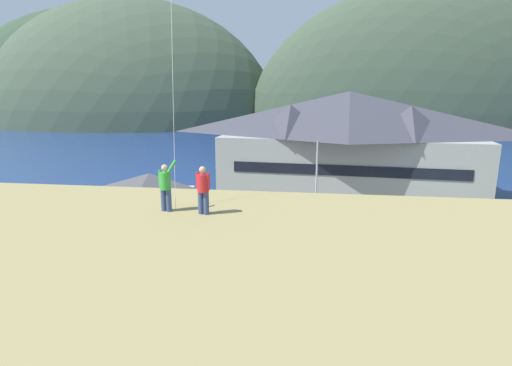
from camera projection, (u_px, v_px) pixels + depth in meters
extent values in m
plane|color=#66604C|center=(252.00, 274.00, 26.14)|extent=(600.00, 600.00, 0.00)
cube|color=gray|center=(262.00, 245.00, 30.96)|extent=(40.00, 20.00, 0.10)
cube|color=navy|center=(293.00, 148.00, 84.11)|extent=(360.00, 84.00, 0.03)
ellipsoid|color=#334733|center=(94.00, 123.00, 152.79)|extent=(112.02, 54.41, 82.52)
ellipsoid|color=#42513D|center=(132.00, 123.00, 151.50)|extent=(110.54, 75.49, 87.97)
ellipsoid|color=#3D4C38|center=(410.00, 128.00, 129.22)|extent=(105.22, 48.02, 86.32)
cube|color=#999E99|center=(346.00, 165.00, 46.13)|extent=(28.73, 13.02, 6.77)
cube|color=black|center=(347.00, 171.00, 40.86)|extent=(23.69, 1.98, 1.10)
pyramid|color=#3D3D47|center=(349.00, 113.00, 44.83)|extent=(30.49, 14.24, 4.87)
pyramid|color=#3D3D47|center=(291.00, 120.00, 44.49)|extent=(6.41, 6.41, 3.41)
pyramid|color=#3D3D47|center=(410.00, 122.00, 41.89)|extent=(6.41, 6.41, 3.41)
cube|color=beige|center=(151.00, 207.00, 35.78)|extent=(6.94, 4.34, 3.11)
pyramid|color=#47474C|center=(150.00, 182.00, 35.26)|extent=(7.49, 4.77, 1.51)
cube|color=black|center=(141.00, 220.00, 33.77)|extent=(1.10, 0.06, 2.18)
cube|color=#756B5B|center=(304.00, 174.00, 49.47)|extent=(5.15, 4.66, 3.29)
pyramid|color=#47474C|center=(304.00, 155.00, 48.95)|extent=(5.57, 5.11, 1.38)
cube|color=black|center=(306.00, 182.00, 47.64)|extent=(1.09, 0.25, 2.30)
cube|color=#70604C|center=(294.00, 168.00, 60.07)|extent=(3.20, 12.89, 0.70)
cube|color=#A8A399|center=(269.00, 170.00, 58.69)|extent=(3.21, 7.76, 0.90)
cube|color=#B7B2A8|center=(269.00, 166.00, 58.58)|extent=(3.12, 7.52, 0.16)
cube|color=silver|center=(269.00, 162.00, 57.90)|extent=(1.92, 2.43, 1.10)
cube|color=silver|center=(346.00, 232.00, 31.58)|extent=(4.35, 2.19, 0.80)
cube|color=beige|center=(344.00, 223.00, 31.41)|extent=(2.24, 1.79, 0.70)
cube|color=black|center=(344.00, 223.00, 31.42)|extent=(2.29, 1.83, 0.32)
cylinder|color=black|center=(365.00, 241.00, 30.72)|extent=(0.66, 0.28, 0.64)
cylinder|color=black|center=(360.00, 233.00, 32.51)|extent=(0.66, 0.28, 0.64)
cylinder|color=black|center=(330.00, 241.00, 30.82)|extent=(0.66, 0.28, 0.64)
cylinder|color=black|center=(326.00, 233.00, 32.61)|extent=(0.66, 0.28, 0.64)
cube|color=red|center=(261.00, 255.00, 27.17)|extent=(4.27, 1.96, 0.80)
cube|color=#B11A15|center=(259.00, 244.00, 27.03)|extent=(2.16, 1.68, 0.70)
cube|color=black|center=(259.00, 245.00, 27.03)|extent=(2.20, 1.72, 0.32)
cylinder|color=black|center=(279.00, 267.00, 26.15)|extent=(0.65, 0.25, 0.64)
cylinder|color=black|center=(282.00, 256.00, 27.91)|extent=(0.65, 0.25, 0.64)
cylinder|color=black|center=(238.00, 264.00, 26.61)|extent=(0.65, 0.25, 0.64)
cylinder|color=black|center=(244.00, 254.00, 28.37)|extent=(0.65, 0.25, 0.64)
cube|color=slate|center=(94.00, 249.00, 28.18)|extent=(4.32, 2.09, 0.80)
cube|color=#5B5B5F|center=(95.00, 239.00, 28.00)|extent=(2.21, 1.75, 0.70)
cube|color=black|center=(95.00, 239.00, 28.01)|extent=(2.25, 1.78, 0.32)
cylinder|color=black|center=(82.00, 249.00, 29.24)|extent=(0.65, 0.26, 0.64)
cylinder|color=black|center=(69.00, 259.00, 27.46)|extent=(0.65, 0.26, 0.64)
cylinder|color=black|center=(119.00, 250.00, 29.07)|extent=(0.65, 0.26, 0.64)
cylinder|color=black|center=(108.00, 260.00, 27.29)|extent=(0.65, 0.26, 0.64)
cube|color=navy|center=(468.00, 278.00, 23.75)|extent=(4.30, 2.05, 0.80)
cube|color=navy|center=(467.00, 266.00, 23.59)|extent=(2.19, 1.72, 0.70)
cube|color=black|center=(467.00, 267.00, 23.60)|extent=(2.24, 1.76, 0.32)
cylinder|color=black|center=(499.00, 293.00, 22.85)|extent=(0.65, 0.26, 0.64)
cylinder|color=black|center=(484.00, 278.00, 24.63)|extent=(0.65, 0.26, 0.64)
cylinder|color=black|center=(449.00, 291.00, 23.04)|extent=(0.65, 0.26, 0.64)
cylinder|color=black|center=(438.00, 277.00, 24.83)|extent=(0.65, 0.26, 0.64)
cube|color=navy|center=(64.00, 223.00, 33.76)|extent=(4.24, 1.91, 0.80)
cube|color=navy|center=(62.00, 214.00, 33.61)|extent=(2.14, 1.65, 0.70)
cube|color=black|center=(62.00, 215.00, 33.62)|extent=(2.18, 1.69, 0.32)
cylinder|color=black|center=(74.00, 232.00, 32.82)|extent=(0.65, 0.24, 0.64)
cylinder|color=black|center=(86.00, 224.00, 34.60)|extent=(0.65, 0.24, 0.64)
cylinder|color=black|center=(43.00, 230.00, 33.11)|extent=(0.65, 0.24, 0.64)
cylinder|color=black|center=(56.00, 223.00, 34.89)|extent=(0.65, 0.24, 0.64)
cube|color=red|center=(213.00, 229.00, 32.22)|extent=(4.32, 2.09, 0.80)
cube|color=#B11A15|center=(215.00, 220.00, 32.02)|extent=(2.21, 1.74, 0.70)
cube|color=black|center=(215.00, 221.00, 32.03)|extent=(2.25, 1.78, 0.32)
cylinder|color=black|center=(201.00, 229.00, 33.45)|extent=(0.65, 0.26, 0.64)
cylinder|color=black|center=(193.00, 237.00, 31.70)|extent=(0.65, 0.26, 0.64)
cylinder|color=black|center=(233.00, 231.00, 32.91)|extent=(0.65, 0.26, 0.64)
cylinder|color=black|center=(226.00, 239.00, 31.16)|extent=(0.65, 0.26, 0.64)
cylinder|color=#ADADB2|center=(316.00, 184.00, 34.91)|extent=(0.16, 0.16, 7.38)
cube|color=#4C4C51|center=(318.00, 142.00, 34.44)|extent=(0.24, 0.70, 0.20)
cylinder|color=#384770|center=(164.00, 200.00, 14.76)|extent=(0.20, 0.20, 0.82)
cylinder|color=#384770|center=(169.00, 200.00, 14.68)|extent=(0.20, 0.20, 0.82)
cylinder|color=green|center=(165.00, 181.00, 14.56)|extent=(0.40, 0.40, 0.64)
sphere|color=tan|center=(165.00, 168.00, 14.45)|extent=(0.24, 0.24, 0.24)
cylinder|color=green|center=(172.00, 167.00, 14.54)|extent=(0.24, 0.56, 0.43)
cylinder|color=green|center=(160.00, 178.00, 14.62)|extent=(0.11, 0.11, 0.60)
cylinder|color=#384770|center=(201.00, 203.00, 14.39)|extent=(0.20, 0.20, 0.82)
cylinder|color=#384770|center=(206.00, 203.00, 14.31)|extent=(0.20, 0.20, 0.82)
cylinder|color=red|center=(203.00, 183.00, 14.19)|extent=(0.40, 0.40, 0.64)
sphere|color=tan|center=(203.00, 170.00, 14.08)|extent=(0.24, 0.24, 0.24)
cylinder|color=red|center=(197.00, 181.00, 14.26)|extent=(0.11, 0.11, 0.60)
cylinder|color=red|center=(208.00, 182.00, 14.09)|extent=(0.11, 0.11, 0.60)
cylinder|color=silver|center=(172.00, 51.00, 15.20)|extent=(0.75, 2.97, 11.60)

